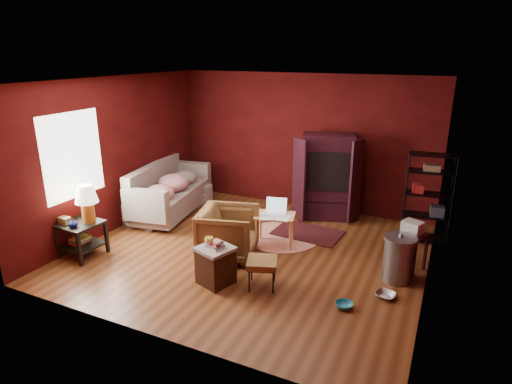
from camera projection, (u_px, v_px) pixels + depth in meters
room at (248, 171)px, 6.77m from camera, size 5.54×5.04×2.84m
sofa at (169, 195)px, 8.83m from camera, size 0.73×2.04×0.78m
armchair at (228, 230)px, 6.92m from camera, size 1.03×1.06×0.91m
pet_bowl_steel at (386, 289)px, 5.83m from camera, size 0.27×0.13×0.26m
pet_bowl_turquoise at (345, 300)px, 5.60m from camera, size 0.24×0.08×0.23m
vase at (73, 223)px, 6.70m from camera, size 0.19×0.20×0.15m
mug at (209, 240)px, 6.02m from camera, size 0.15×0.13×0.12m
side_table at (84, 214)px, 6.88m from camera, size 0.64×0.64×1.20m
sofa_cushions at (168, 192)px, 8.74m from camera, size 1.26×2.37×0.94m
hamper at (216, 265)px, 6.16m from camera, size 0.59×0.59×0.65m
footstool at (262, 263)px, 6.03m from camera, size 0.54×0.54×0.43m
rug_round at (282, 236)px, 7.78m from camera, size 1.48×1.48×0.01m
rug_oriental at (307, 233)px, 7.91m from camera, size 1.27×0.90×0.01m
laptop_desk at (275, 218)px, 7.29m from camera, size 0.75×0.64×0.82m
tv_armoire at (327, 176)px, 8.39m from camera, size 1.27×0.95×1.70m
wire_shelving at (429, 195)px, 7.33m from camera, size 0.81×0.42×1.59m
small_stand at (412, 234)px, 6.45m from camera, size 0.52×0.52×0.80m
trash_can at (398, 258)px, 6.22m from camera, size 0.57×0.57×0.74m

